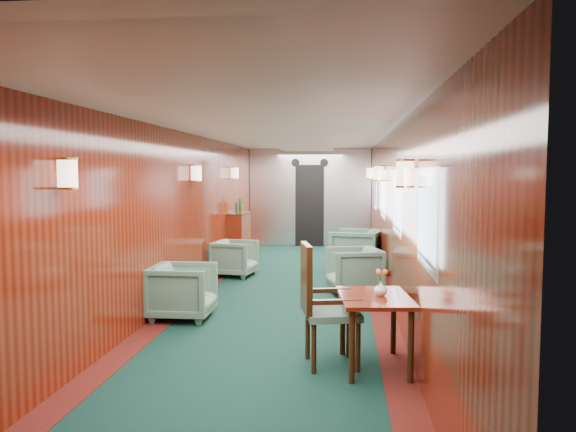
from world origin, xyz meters
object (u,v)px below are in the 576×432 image
(dining_table, at_px, (375,307))
(credenza, at_px, (239,235))
(armchair_left_near, at_px, (183,291))
(armchair_right_far, at_px, (356,250))
(armchair_right_near, at_px, (354,271))
(side_chair, at_px, (321,300))
(armchair_left_far, at_px, (235,258))

(dining_table, bearing_deg, credenza, 105.32)
(armchair_left_near, relative_size, armchair_right_far, 0.87)
(credenza, distance_m, armchair_right_near, 3.91)
(side_chair, relative_size, armchair_left_near, 1.53)
(armchair_left_far, bearing_deg, armchair_left_near, -172.33)
(credenza, distance_m, armchair_left_far, 1.95)
(side_chair, relative_size, credenza, 0.91)
(armchair_left_near, distance_m, armchair_right_far, 4.16)
(armchair_left_far, bearing_deg, side_chair, -149.76)
(armchair_left_far, relative_size, armchair_right_near, 0.91)
(armchair_right_near, relative_size, armchair_right_far, 0.88)
(dining_table, relative_size, armchair_right_near, 1.27)
(armchair_left_far, height_order, armchair_right_far, armchair_right_far)
(armchair_left_near, height_order, armchair_left_far, armchair_left_near)
(armchair_right_near, bearing_deg, armchair_right_far, 163.44)
(credenza, bearing_deg, armchair_left_far, -81.28)
(side_chair, height_order, credenza, credenza)
(credenza, relative_size, armchair_right_far, 1.46)
(side_chair, xyz_separation_m, armchair_right_near, (0.36, 3.21, -0.28))
(side_chair, relative_size, armchair_right_near, 1.51)
(armchair_right_near, bearing_deg, side_chair, -20.98)
(side_chair, height_order, armchair_left_near, side_chair)
(dining_table, relative_size, side_chair, 0.84)
(armchair_right_near, bearing_deg, armchair_left_far, -135.08)
(dining_table, distance_m, armchair_right_far, 5.08)
(credenza, xyz_separation_m, armchair_right_near, (2.34, -3.13, -0.16))
(side_chair, xyz_separation_m, armchair_left_far, (-1.68, 4.41, -0.31))
(side_chair, distance_m, armchair_right_near, 3.24)
(dining_table, height_order, armchair_left_near, armchair_left_near)
(credenza, relative_size, armchair_right_near, 1.66)
(armchair_left_far, height_order, armchair_right_near, armchair_right_near)
(side_chair, height_order, armchair_left_far, side_chair)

